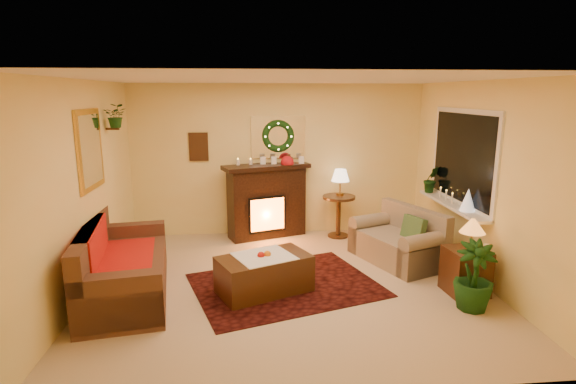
{
  "coord_description": "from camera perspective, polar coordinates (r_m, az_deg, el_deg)",
  "views": [
    {
      "loc": [
        -0.53,
        -5.46,
        2.43
      ],
      "look_at": [
        0.0,
        0.35,
        1.15
      ],
      "focal_mm": 28.0,
      "sensor_mm": 36.0,
      "label": 1
    }
  ],
  "objects": [
    {
      "name": "floor",
      "position": [
        6.0,
        0.31,
        -11.52
      ],
      "size": [
        5.0,
        5.0,
        0.0
      ],
      "primitive_type": "plane",
      "color": "beige",
      "rests_on": "ground"
    },
    {
      "name": "ceiling",
      "position": [
        5.49,
        0.34,
        14.15
      ],
      "size": [
        5.0,
        5.0,
        0.0
      ],
      "primitive_type": "plane",
      "color": "white",
      "rests_on": "ground"
    },
    {
      "name": "wall_back",
      "position": [
        7.81,
        -1.27,
        4.06
      ],
      "size": [
        5.0,
        5.0,
        0.0
      ],
      "primitive_type": "plane",
      "color": "#EFD88C",
      "rests_on": "ground"
    },
    {
      "name": "wall_front",
      "position": [
        3.44,
        3.96,
        -6.85
      ],
      "size": [
        5.0,
        5.0,
        0.0
      ],
      "primitive_type": "plane",
      "color": "#EFD88C",
      "rests_on": "ground"
    },
    {
      "name": "wall_left",
      "position": [
        5.91,
        -24.56,
        0.22
      ],
      "size": [
        4.5,
        4.5,
        0.0
      ],
      "primitive_type": "plane",
      "color": "#EFD88C",
      "rests_on": "ground"
    },
    {
      "name": "wall_right",
      "position": [
        6.35,
        23.42,
        1.09
      ],
      "size": [
        4.5,
        4.5,
        0.0
      ],
      "primitive_type": "plane",
      "color": "#EFD88C",
      "rests_on": "ground"
    },
    {
      "name": "area_rug",
      "position": [
        5.94,
        -0.3,
        -11.72
      ],
      "size": [
        2.68,
        2.31,
        0.01
      ],
      "primitive_type": "cube",
      "rotation": [
        0.0,
        0.0,
        0.31
      ],
      "color": "#5F1213",
      "rests_on": "floor"
    },
    {
      "name": "sofa",
      "position": [
        5.89,
        -19.93,
        -8.25
      ],
      "size": [
        1.24,
        2.2,
        0.9
      ],
      "primitive_type": "cube",
      "rotation": [
        0.0,
        0.0,
        0.16
      ],
      "color": "brown",
      "rests_on": "floor"
    },
    {
      "name": "red_throw",
      "position": [
        6.02,
        -20.49,
        -7.61
      ],
      "size": [
        0.78,
        1.27,
        0.02
      ],
      "primitive_type": "cube",
      "color": "#B01501",
      "rests_on": "sofa"
    },
    {
      "name": "fireplace",
      "position": [
        7.74,
        -2.73,
        -1.69
      ],
      "size": [
        1.36,
        0.82,
        1.19
      ],
      "primitive_type": "cube",
      "rotation": [
        0.0,
        0.0,
        0.34
      ],
      "color": "#322014",
      "rests_on": "floor"
    },
    {
      "name": "poinsettia",
      "position": [
        7.58,
        -0.09,
        3.81
      ],
      "size": [
        0.22,
        0.22,
        0.22
      ],
      "primitive_type": "sphere",
      "color": "red",
      "rests_on": "fireplace"
    },
    {
      "name": "mantel_candle_a",
      "position": [
        7.57,
        -6.36,
        3.41
      ],
      "size": [
        0.07,
        0.07,
        0.2
      ],
      "primitive_type": "cylinder",
      "color": "#FFEECD",
      "rests_on": "fireplace"
    },
    {
      "name": "mantel_candle_b",
      "position": [
        7.6,
        -4.76,
        3.49
      ],
      "size": [
        0.06,
        0.06,
        0.18
      ],
      "primitive_type": "cylinder",
      "color": "white",
      "rests_on": "fireplace"
    },
    {
      "name": "mantel_mirror",
      "position": [
        7.74,
        -1.27,
        6.97
      ],
      "size": [
        0.92,
        0.02,
        0.72
      ],
      "primitive_type": "cube",
      "color": "white",
      "rests_on": "wall_back"
    },
    {
      "name": "wreath",
      "position": [
        7.7,
        -1.25,
        7.09
      ],
      "size": [
        0.55,
        0.11,
        0.55
      ],
      "primitive_type": "torus",
      "rotation": [
        1.57,
        0.0,
        0.0
      ],
      "color": "#194719",
      "rests_on": "wall_back"
    },
    {
      "name": "wall_art",
      "position": [
        7.78,
        -11.28,
        5.66
      ],
      "size": [
        0.32,
        0.03,
        0.48
      ],
      "primitive_type": "cube",
      "color": "#381E11",
      "rests_on": "wall_back"
    },
    {
      "name": "gold_mirror",
      "position": [
        6.12,
        -23.86,
        4.94
      ],
      "size": [
        0.03,
        0.84,
        1.0
      ],
      "primitive_type": "cube",
      "color": "gold",
      "rests_on": "wall_left"
    },
    {
      "name": "hanging_plant",
      "position": [
        6.77,
        -20.9,
        7.68
      ],
      "size": [
        0.33,
        0.28,
        0.36
      ],
      "primitive_type": "imported",
      "color": "#194719",
      "rests_on": "wall_left"
    },
    {
      "name": "loveseat",
      "position": [
        6.79,
        13.71,
        -5.2
      ],
      "size": [
        1.25,
        1.56,
        0.79
      ],
      "primitive_type": "cube",
      "rotation": [
        0.0,
        0.0,
        0.39
      ],
      "color": "gray",
      "rests_on": "floor"
    },
    {
      "name": "window_frame",
      "position": [
        6.78,
        21.3,
        4.08
      ],
      "size": [
        0.03,
        1.86,
        1.36
      ],
      "primitive_type": "cube",
      "color": "white",
      "rests_on": "wall_right"
    },
    {
      "name": "window_glass",
      "position": [
        6.77,
        21.18,
        4.08
      ],
      "size": [
        0.02,
        1.7,
        1.22
      ],
      "primitive_type": "cube",
      "color": "black",
      "rests_on": "wall_right"
    },
    {
      "name": "window_sill",
      "position": [
        6.86,
        20.07,
        -1.54
      ],
      "size": [
        0.22,
        1.86,
        0.04
      ],
      "primitive_type": "cube",
      "color": "white",
      "rests_on": "wall_right"
    },
    {
      "name": "mini_tree",
      "position": [
        6.46,
        21.88,
        -0.95
      ],
      "size": [
        0.21,
        0.21,
        0.31
      ],
      "primitive_type": "cone",
      "color": "white",
      "rests_on": "window_sill"
    },
    {
      "name": "sill_plant",
      "position": [
        7.46,
        17.72,
        1.4
      ],
      "size": [
        0.3,
        0.24,
        0.55
      ],
      "primitive_type": "imported",
      "color": "#255D25",
      "rests_on": "window_sill"
    },
    {
      "name": "side_table_round",
      "position": [
        7.8,
        6.41,
        -3.35
      ],
      "size": [
        0.58,
        0.58,
        0.72
      ],
      "primitive_type": "cylinder",
      "rotation": [
        0.0,
        0.0,
        -0.05
      ],
      "color": "black",
      "rests_on": "floor"
    },
    {
      "name": "lamp_cream",
      "position": [
        7.69,
        6.64,
        0.68
      ],
      "size": [
        0.31,
        0.31,
        0.47
      ],
      "primitive_type": "cone",
      "color": "beige",
      "rests_on": "side_table_round"
    },
    {
      "name": "end_table_square",
      "position": [
        6.05,
        21.62,
        -9.44
      ],
      "size": [
        0.5,
        0.5,
        0.57
      ],
      "primitive_type": "cube",
      "rotation": [
        0.0,
        0.0,
        0.08
      ],
      "color": "#533619",
      "rests_on": "floor"
    },
    {
      "name": "lamp_tiffany",
      "position": [
        5.92,
        22.31,
        -5.13
      ],
      "size": [
        0.31,
        0.31,
        0.45
      ],
      "primitive_type": "cone",
      "color": "#FF7D3F",
      "rests_on": "end_table_square"
    },
    {
      "name": "coffee_table",
      "position": [
        5.69,
        -3.04,
        -10.61
      ],
      "size": [
        1.27,
        1.01,
        0.47
      ],
      "primitive_type": "cube",
      "rotation": [
        0.0,
        0.0,
        0.42
      ],
      "color": "#38220E",
      "rests_on": "floor"
    },
    {
      "name": "fruit_bowl",
      "position": [
        5.59,
        -3.04,
        -8.4
      ],
      "size": [
        0.23,
        0.23,
        0.05
      ],
      "primitive_type": "cylinder",
      "color": "beige",
      "rests_on": "coffee_table"
    },
    {
      "name": "floor_palm",
      "position": [
        5.59,
        22.59,
        -9.38
      ],
      "size": [
        1.46,
        1.46,
        2.41
      ],
      "primitive_type": "imported",
      "rotation": [
        0.0,
        0.0,
        -0.08
      ],
      "color": "#174516",
      "rests_on": "floor"
    }
  ]
}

